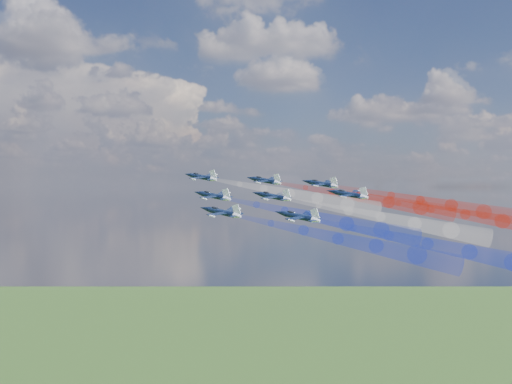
{
  "coord_description": "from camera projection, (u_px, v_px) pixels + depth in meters",
  "views": [
    {
      "loc": [
        -9.74,
        -141.08,
        167.71
      ],
      "look_at": [
        9.55,
        8.8,
        166.44
      ],
      "focal_mm": 41.69,
      "sensor_mm": 36.0,
      "label": 1
    }
  ],
  "objects": [
    {
      "name": "trail_lead",
      "position": [
        290.0,
        193.0,
        146.85
      ],
      "size": [
        37.15,
        35.12,
        11.58
      ],
      "primitive_type": null,
      "rotation": [
        0.15,
        -0.16,
        0.81
      ],
      "color": "white"
    },
    {
      "name": "jet_lead",
      "position": [
        202.0,
        177.0,
        163.19
      ],
      "size": [
        15.2,
        15.42,
        6.42
      ],
      "primitive_type": null,
      "rotation": [
        0.15,
        -0.16,
        0.81
      ],
      "color": "black"
    },
    {
      "name": "trail_outer_left",
      "position": [
        338.0,
        238.0,
        114.44
      ],
      "size": [
        37.15,
        35.12,
        11.58
      ],
      "primitive_type": null,
      "rotation": [
        0.15,
        -0.16,
        0.81
      ],
      "color": "#182ED4"
    },
    {
      "name": "jet_center_third",
      "position": [
        273.0,
        196.0,
        147.67
      ],
      "size": [
        15.2,
        15.42,
        6.42
      ],
      "primitive_type": null,
      "rotation": [
        0.15,
        -0.16,
        0.81
      ],
      "color": "black"
    },
    {
      "name": "trail_rear_left",
      "position": [
        427.0,
        243.0,
        113.08
      ],
      "size": [
        37.15,
        35.12,
        11.58
      ],
      "primitive_type": null,
      "rotation": [
        0.15,
        -0.16,
        0.81
      ],
      "color": "#182ED4"
    },
    {
      "name": "jet_outer_left",
      "position": [
        222.0,
        212.0,
        130.77
      ],
      "size": [
        15.2,
        15.42,
        6.42
      ],
      "primitive_type": null,
      "rotation": [
        0.15,
        -0.16,
        0.81
      ],
      "color": "black"
    },
    {
      "name": "trail_inner_left",
      "position": [
        315.0,
        217.0,
        129.95
      ],
      "size": [
        37.15,
        35.12,
        11.58
      ],
      "primitive_type": null,
      "rotation": [
        0.15,
        -0.16,
        0.81
      ],
      "color": "#182ED4"
    },
    {
      "name": "jet_outer_right",
      "position": [
        321.0,
        184.0,
        166.74
      ],
      "size": [
        15.2,
        15.42,
        6.42
      ],
      "primitive_type": null,
      "rotation": [
        0.15,
        -0.16,
        0.81
      ],
      "color": "black"
    },
    {
      "name": "trail_inner_right",
      "position": [
        360.0,
        197.0,
        147.91
      ],
      "size": [
        37.15,
        35.12,
        11.58
      ],
      "primitive_type": null,
      "rotation": [
        0.15,
        -0.16,
        0.81
      ],
      "color": "red"
    },
    {
      "name": "jet_rear_left",
      "position": [
        299.0,
        216.0,
        129.42
      ],
      "size": [
        15.2,
        15.42,
        6.42
      ],
      "primitive_type": null,
      "rotation": [
        0.15,
        -0.16,
        0.81
      ],
      "color": "black"
    },
    {
      "name": "jet_inner_right",
      "position": [
        265.0,
        181.0,
        164.25
      ],
      "size": [
        15.2,
        15.42,
        6.42
      ],
      "primitive_type": null,
      "rotation": [
        0.15,
        -0.16,
        0.81
      ],
      "color": "black"
    },
    {
      "name": "trail_center_third",
      "position": [
        380.0,
        217.0,
        131.34
      ],
      "size": [
        37.15,
        35.12,
        11.58
      ],
      "primitive_type": null,
      "rotation": [
        0.15,
        -0.16,
        0.81
      ],
      "color": "white"
    },
    {
      "name": "trail_outer_right",
      "position": [
        420.0,
        200.0,
        150.4
      ],
      "size": [
        37.15,
        35.12,
        11.58
      ],
      "primitive_type": null,
      "rotation": [
        0.15,
        -0.16,
        0.81
      ],
      "color": "red"
    },
    {
      "name": "trail_rear_right",
      "position": [
        465.0,
        215.0,
        131.49
      ],
      "size": [
        37.15,
        35.12,
        11.58
      ],
      "primitive_type": null,
      "rotation": [
        0.15,
        -0.16,
        0.81
      ],
      "color": "red"
    },
    {
      "name": "jet_rear_right",
      "position": [
        349.0,
        194.0,
        147.82
      ],
      "size": [
        15.2,
        15.42,
        6.42
      ],
      "primitive_type": null,
      "rotation": [
        0.15,
        -0.16,
        0.81
      ],
      "color": "black"
    },
    {
      "name": "jet_inner_left",
      "position": [
        213.0,
        196.0,
        146.28
      ],
      "size": [
        15.2,
        15.42,
        6.42
      ],
      "primitive_type": null,
      "rotation": [
        0.15,
        -0.16,
        0.81
      ],
      "color": "black"
    }
  ]
}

